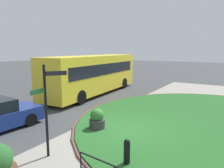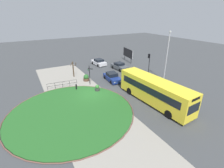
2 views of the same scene
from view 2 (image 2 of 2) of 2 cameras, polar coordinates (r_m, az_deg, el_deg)
The scene contains 17 objects.
ground at distance 23.93m, azimuth -6.98°, elevation -3.62°, with size 120.00×120.00×0.00m, color #3D3F42.
sidewalk_paving at distance 23.37m, azimuth -11.39°, elevation -4.63°, with size 32.00×8.10×0.02m, color gray.
grass_island at distance 20.35m, azimuth -14.00°, elevation -9.37°, with size 14.58×14.58×0.10m, color #235B23.
grass_kerb_ring at distance 20.35m, azimuth -14.00°, elevation -9.35°, with size 14.89×14.89×0.11m, color brown.
signpost_directional at distance 26.56m, azimuth -7.91°, elevation 3.69°, with size 1.21×0.92×3.26m.
bollard_foreground at distance 25.57m, azimuth -12.47°, elevation -1.00°, with size 0.22×0.22×0.92m.
railing_grass_edge at distance 26.75m, azimuth -17.07°, elevation 0.05°, with size 0.50×4.56×1.02m.
bus_yellow at distance 21.64m, azimuth 14.55°, elevation -2.20°, with size 11.13×3.17×3.23m.
car_near_lane at distance 37.37m, azimuth -4.69°, elevation 7.66°, with size 4.27×2.23×1.37m.
car_far_lane at distance 28.28m, azimuth 0.08°, elevation 2.45°, with size 4.21×2.05×1.45m.
car_trailing at distance 34.25m, azimuth 2.64°, elevation 6.25°, with size 4.25×2.20×1.43m.
traffic_light_near at distance 30.79m, azimuth 12.87°, elevation 8.25°, with size 0.49×0.28×4.14m.
lamppost_tall at distance 28.78m, azimuth 18.77°, elevation 9.53°, with size 0.32×0.32×8.36m.
billboard_left at distance 39.62m, azimuth 5.63°, elevation 10.75°, with size 4.71×0.83×3.17m.
planter_near_signpost at distance 24.61m, azimuth -5.19°, elevation -1.51°, with size 0.74×0.74×1.03m.
planter_kerbside at distance 28.67m, azimuth -9.07°, elevation 2.13°, with size 1.04×1.04×1.17m.
street_tree_bare at distance 30.66m, azimuth -13.42°, elevation 5.30°, with size 1.18×1.18×2.84m.
Camera 2 is at (19.83, -7.78, 10.91)m, focal length 25.98 mm.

